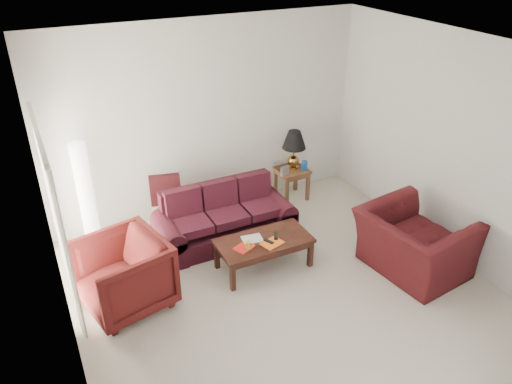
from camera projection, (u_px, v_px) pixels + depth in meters
floor at (286, 294)px, 6.30m from camera, size 5.00×5.00×0.00m
blinds at (55, 217)px, 5.87m from camera, size 0.10×2.00×2.16m
sofa at (225, 216)px, 7.18m from camera, size 2.05×1.02×0.81m
throw_pillow at (165, 190)px, 7.30m from camera, size 0.48×0.31×0.46m
end_table at (292, 183)px, 8.38m from camera, size 0.51×0.51×0.53m
table_lamp at (294, 150)px, 8.14m from camera, size 0.48×0.48×0.65m
clock at (285, 171)px, 8.03m from camera, size 0.16×0.09×0.15m
blue_canister at (304, 166)px, 8.18m from camera, size 0.12×0.12×0.16m
picture_frame at (279, 163)px, 8.28m from camera, size 0.15×0.18×0.05m
floor_lamp at (86, 196)px, 6.89m from camera, size 0.29×0.29×1.61m
armchair_left at (123, 275)px, 5.92m from camera, size 1.17×1.15×0.90m
armchair_right at (414, 243)px, 6.55m from camera, size 1.29×1.43×0.84m
coffee_table at (264, 253)px, 6.69m from camera, size 1.38×0.98×0.44m
magazine_red at (244, 247)px, 6.42m from camera, size 0.31×0.27×0.01m
magazine_white at (252, 239)px, 6.59m from camera, size 0.29×0.23×0.02m
magazine_orange at (272, 243)px, 6.50m from camera, size 0.32×0.28×0.02m
remote_a at (269, 241)px, 6.51m from camera, size 0.10×0.15×0.02m
remote_b at (276, 236)px, 6.62m from camera, size 0.11×0.17×0.02m
yellow_glass at (248, 245)px, 6.38m from camera, size 0.08×0.08×0.11m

